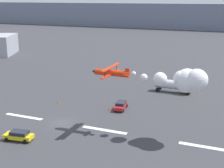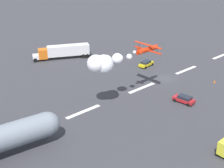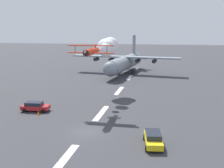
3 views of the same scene
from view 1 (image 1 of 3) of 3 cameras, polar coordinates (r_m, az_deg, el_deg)
name	(u,v)px [view 1 (image 1 of 3)]	position (r m, az deg, el deg)	size (l,w,h in m)	color
ground_plane	(62,123)	(57.52, -8.97, -6.92)	(440.00, 440.00, 0.00)	#38383D
runway_stripe_4	(24,116)	(61.98, -15.55, -5.64)	(8.00, 0.90, 0.01)	white
runway_stripe_5	(105,130)	(53.96, -1.36, -8.27)	(8.00, 0.90, 0.01)	white
runway_stripe_6	(206,147)	(50.26, 16.49, -10.80)	(8.00, 0.90, 0.01)	white
mountain_ridge_distant	(200,17)	(228.17, 15.50, 11.59)	(396.00, 16.00, 17.31)	slate
stunt_biplane_red	(180,79)	(49.17, 12.14, 0.82)	(18.97, 7.25, 3.88)	red
fuel_tanker_truck	(174,85)	(75.55, 11.03, -0.19)	(8.35, 2.76, 2.90)	yellow
followme_car_yellow	(19,135)	(52.15, -16.41, -8.83)	(4.75, 2.56, 1.52)	yellow
airport_staff_sedan	(121,105)	(63.30, 1.59, -3.84)	(2.41, 4.58, 1.52)	#B21E23
traffic_cone_near	(59,101)	(68.02, -9.58, -3.06)	(0.44, 0.44, 0.75)	orange
traffic_cone_far	(109,108)	(62.82, -0.48, -4.41)	(0.44, 0.44, 0.75)	orange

